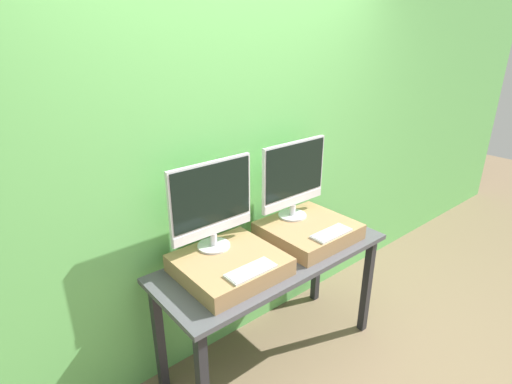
{
  "coord_description": "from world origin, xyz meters",
  "views": [
    {
      "loc": [
        -1.41,
        -1.23,
        2.03
      ],
      "look_at": [
        0.0,
        0.46,
        1.13
      ],
      "focal_mm": 28.0,
      "sensor_mm": 36.0,
      "label": 1
    }
  ],
  "objects_px": {
    "keyboard_left": "(251,271)",
    "monitor_left": "(212,203)",
    "keyboard_right": "(331,233)",
    "monitor_right": "(294,177)"
  },
  "relations": [
    {
      "from": "keyboard_left",
      "to": "monitor_right",
      "type": "height_order",
      "value": "monitor_right"
    },
    {
      "from": "keyboard_left",
      "to": "monitor_right",
      "type": "bearing_deg",
      "value": 27.84
    },
    {
      "from": "monitor_left",
      "to": "monitor_right",
      "type": "distance_m",
      "value": 0.63
    },
    {
      "from": "keyboard_left",
      "to": "keyboard_right",
      "type": "bearing_deg",
      "value": 0.0
    },
    {
      "from": "keyboard_left",
      "to": "monitor_left",
      "type": "bearing_deg",
      "value": 90.0
    },
    {
      "from": "monitor_left",
      "to": "keyboard_left",
      "type": "xyz_separation_m",
      "value": [
        0.0,
        -0.33,
        -0.27
      ]
    },
    {
      "from": "keyboard_left",
      "to": "monitor_right",
      "type": "distance_m",
      "value": 0.76
    },
    {
      "from": "monitor_left",
      "to": "keyboard_left",
      "type": "distance_m",
      "value": 0.43
    },
    {
      "from": "monitor_left",
      "to": "keyboard_right",
      "type": "xyz_separation_m",
      "value": [
        0.63,
        -0.33,
        -0.27
      ]
    },
    {
      "from": "monitor_left",
      "to": "keyboard_right",
      "type": "relative_size",
      "value": 1.89
    }
  ]
}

